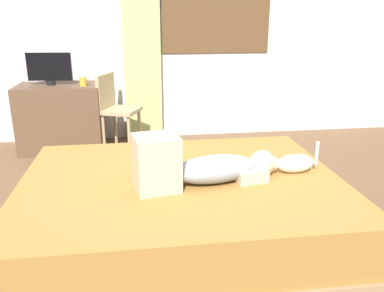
{
  "coord_description": "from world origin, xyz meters",
  "views": [
    {
      "loc": [
        -0.41,
        -2.38,
        1.47
      ],
      "look_at": [
        -0.04,
        0.24,
        0.6
      ],
      "focal_mm": 37.25,
      "sensor_mm": 36.0,
      "label": 1
    }
  ],
  "objects_px": {
    "bed": "(182,209)",
    "tv_monitor": "(49,68)",
    "cat": "(293,163)",
    "cup": "(83,82)",
    "person_lying": "(200,166)",
    "chair_by_desk": "(115,106)",
    "desk": "(61,117)"
  },
  "relations": [
    {
      "from": "cat",
      "to": "tv_monitor",
      "type": "xyz_separation_m",
      "value": [
        -1.96,
        2.16,
        0.4
      ]
    },
    {
      "from": "person_lying",
      "to": "desk",
      "type": "relative_size",
      "value": 1.05
    },
    {
      "from": "bed",
      "to": "desk",
      "type": "bearing_deg",
      "value": 117.78
    },
    {
      "from": "bed",
      "to": "chair_by_desk",
      "type": "relative_size",
      "value": 2.5
    },
    {
      "from": "bed",
      "to": "desk",
      "type": "distance_m",
      "value": 2.42
    },
    {
      "from": "bed",
      "to": "cat",
      "type": "bearing_deg",
      "value": -1.25
    },
    {
      "from": "desk",
      "to": "chair_by_desk",
      "type": "xyz_separation_m",
      "value": [
        0.61,
        -0.11,
        0.14
      ]
    },
    {
      "from": "person_lying",
      "to": "chair_by_desk",
      "type": "distance_m",
      "value": 2.22
    },
    {
      "from": "bed",
      "to": "cup",
      "type": "bearing_deg",
      "value": 112.46
    },
    {
      "from": "cat",
      "to": "cup",
      "type": "bearing_deg",
      "value": 128.02
    },
    {
      "from": "bed",
      "to": "person_lying",
      "type": "xyz_separation_m",
      "value": [
        0.11,
        -0.1,
        0.34
      ]
    },
    {
      "from": "person_lying",
      "to": "tv_monitor",
      "type": "distance_m",
      "value": 2.62
    },
    {
      "from": "chair_by_desk",
      "to": "cup",
      "type": "bearing_deg",
      "value": -179.09
    },
    {
      "from": "cup",
      "to": "cat",
      "type": "bearing_deg",
      "value": -51.98
    },
    {
      "from": "bed",
      "to": "chair_by_desk",
      "type": "height_order",
      "value": "chair_by_desk"
    },
    {
      "from": "cup",
      "to": "chair_by_desk",
      "type": "bearing_deg",
      "value": 0.91
    },
    {
      "from": "bed",
      "to": "tv_monitor",
      "type": "xyz_separation_m",
      "value": [
        -1.2,
        2.14,
        0.7
      ]
    },
    {
      "from": "person_lying",
      "to": "chair_by_desk",
      "type": "xyz_separation_m",
      "value": [
        -0.63,
        2.13,
        -0.06
      ]
    },
    {
      "from": "chair_by_desk",
      "to": "desk",
      "type": "bearing_deg",
      "value": 169.46
    },
    {
      "from": "person_lying",
      "to": "chair_by_desk",
      "type": "bearing_deg",
      "value": 106.41
    },
    {
      "from": "cat",
      "to": "bed",
      "type": "bearing_deg",
      "value": 178.75
    },
    {
      "from": "person_lying",
      "to": "bed",
      "type": "bearing_deg",
      "value": 136.86
    },
    {
      "from": "person_lying",
      "to": "tv_monitor",
      "type": "height_order",
      "value": "tv_monitor"
    },
    {
      "from": "person_lying",
      "to": "cup",
      "type": "relative_size",
      "value": 9.77
    },
    {
      "from": "tv_monitor",
      "to": "cup",
      "type": "bearing_deg",
      "value": -18.22
    },
    {
      "from": "tv_monitor",
      "to": "chair_by_desk",
      "type": "height_order",
      "value": "tv_monitor"
    },
    {
      "from": "desk",
      "to": "tv_monitor",
      "type": "xyz_separation_m",
      "value": [
        -0.07,
        0.0,
        0.55
      ]
    },
    {
      "from": "cat",
      "to": "desk",
      "type": "distance_m",
      "value": 2.87
    },
    {
      "from": "tv_monitor",
      "to": "person_lying",
      "type": "bearing_deg",
      "value": -59.77
    },
    {
      "from": "bed",
      "to": "tv_monitor",
      "type": "height_order",
      "value": "tv_monitor"
    },
    {
      "from": "cat",
      "to": "desk",
      "type": "height_order",
      "value": "desk"
    },
    {
      "from": "desk",
      "to": "tv_monitor",
      "type": "bearing_deg",
      "value": 180.0
    }
  ]
}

